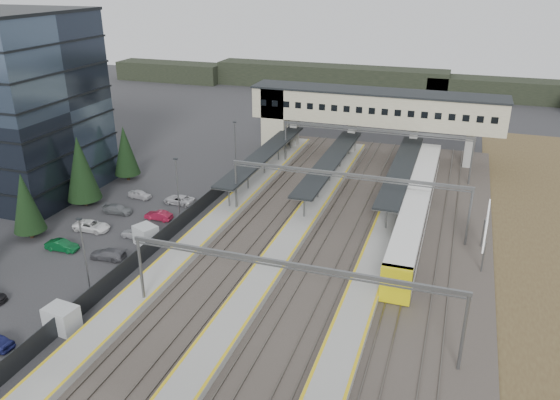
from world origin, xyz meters
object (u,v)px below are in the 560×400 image
(train, at_px, (417,205))
(billboard, at_px, (486,227))
(relay_cabin_near, at_px, (62,319))
(relay_cabin_far, at_px, (146,235))
(footbridge, at_px, (358,109))

(train, height_order, billboard, billboard)
(relay_cabin_near, height_order, relay_cabin_far, relay_cabin_near)
(footbridge, height_order, train, footbridge)
(relay_cabin_far, xyz_separation_m, footbridge, (16.18, 39.05, 6.82))
(relay_cabin_far, distance_m, footbridge, 42.81)
(relay_cabin_near, bearing_deg, footbridge, 75.42)
(train, bearing_deg, relay_cabin_near, -129.23)
(relay_cabin_far, height_order, billboard, billboard)
(relay_cabin_far, height_order, train, train)
(relay_cabin_near, relative_size, train, 0.07)
(relay_cabin_far, relative_size, footbridge, 0.08)
(billboard, bearing_deg, train, 133.77)
(footbridge, bearing_deg, train, -61.60)
(relay_cabin_far, distance_m, train, 32.83)
(train, xyz_separation_m, billboard, (7.72, -8.06, 1.89))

